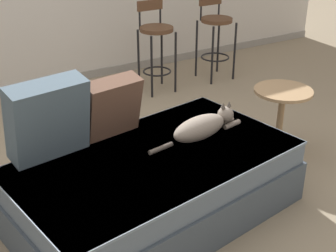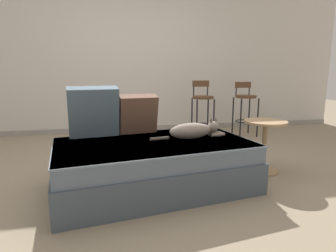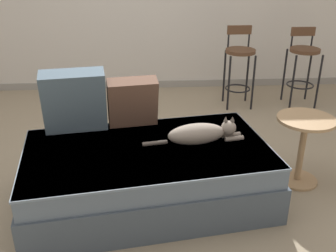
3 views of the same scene
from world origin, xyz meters
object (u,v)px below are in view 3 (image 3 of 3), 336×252
(bar_stool_near_window, at_px, (240,61))
(cat, at_px, (201,133))
(throw_pillow_corner, at_px, (75,101))
(side_table, at_px, (304,141))
(throw_pillow_middle, at_px, (133,102))
(bar_stool_by_doorway, at_px, (303,60))
(couch, at_px, (148,174))

(bar_stool_near_window, bearing_deg, cat, -110.86)
(throw_pillow_corner, distance_m, bar_stool_near_window, 2.27)
(bar_stool_near_window, xyz_separation_m, side_table, (0.13, -1.71, -0.18))
(throw_pillow_corner, relative_size, throw_pillow_middle, 1.22)
(cat, distance_m, bar_stool_by_doorway, 2.34)
(throw_pillow_corner, bearing_deg, side_table, -4.40)
(throw_pillow_middle, xyz_separation_m, bar_stool_by_doorway, (1.94, 1.50, -0.11))
(throw_pillow_corner, distance_m, side_table, 1.79)
(throw_pillow_middle, xyz_separation_m, bar_stool_near_window, (1.19, 1.51, -0.10))
(cat, bearing_deg, throw_pillow_corner, 163.96)
(bar_stool_by_doorway, height_order, side_table, bar_stool_by_doorway)
(couch, xyz_separation_m, side_table, (1.21, 0.19, 0.14))
(bar_stool_near_window, bearing_deg, throw_pillow_middle, -128.38)
(throw_pillow_corner, bearing_deg, bar_stool_by_doorway, 33.48)
(throw_pillow_corner, bearing_deg, couch, -30.86)
(cat, xyz_separation_m, bar_stool_by_doorway, (1.45, 1.84, 0.02))
(bar_stool_by_doorway, bearing_deg, bar_stool_near_window, 179.95)
(throw_pillow_corner, distance_m, throw_pillow_middle, 0.44)
(side_table, bearing_deg, bar_stool_near_window, 94.20)
(cat, distance_m, side_table, 0.85)
(couch, distance_m, bar_stool_by_doorway, 2.66)
(throw_pillow_corner, xyz_separation_m, cat, (0.93, -0.27, -0.17))
(bar_stool_near_window, xyz_separation_m, bar_stool_by_doorway, (0.75, -0.00, -0.01))
(cat, bearing_deg, bar_stool_near_window, 69.14)
(throw_pillow_corner, xyz_separation_m, bar_stool_by_doorway, (2.38, 1.57, -0.15))
(throw_pillow_corner, xyz_separation_m, bar_stool_near_window, (1.63, 1.57, -0.14))
(couch, distance_m, side_table, 1.24)
(bar_stool_near_window, relative_size, side_table, 1.65)
(cat, height_order, bar_stool_near_window, bar_stool_near_window)
(throw_pillow_middle, height_order, cat, throw_pillow_middle)
(cat, bearing_deg, couch, -171.88)
(bar_stool_near_window, distance_m, side_table, 1.72)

